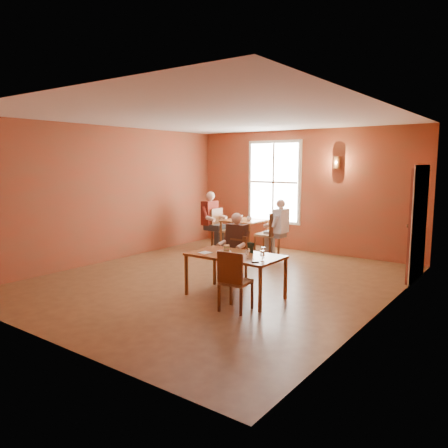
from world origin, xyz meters
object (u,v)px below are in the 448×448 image
Objects in this scene: main_table at (235,276)px; chair_diner_maroon at (223,229)px; chair_empty at (236,280)px; chair_diner_white at (267,234)px; diner_main at (232,251)px; second_table at (244,236)px; diner_white at (268,228)px; diner_maroon at (222,221)px; chair_diner_main at (233,260)px.

chair_diner_maroon reaches higher than main_table.
chair_diner_white is (-1.66, 3.69, 0.06)m from chair_empty.
second_table is at bearing -60.72° from diner_main.
diner_white is 1.34m from chair_diner_maroon.
chair_empty is at bearing -54.25° from main_table.
chair_diner_white reaches higher than chair_empty.
diner_white is at bearing 111.48° from main_table.
chair_empty is at bearing 127.47° from diner_main.
diner_maroon reaches higher than main_table.
chair_diner_white is 0.79× the size of diner_white.
diner_main is (-0.50, 0.62, 0.26)m from main_table.
chair_empty is at bearing 38.98° from diner_maroon.
chair_empty is 0.89× the size of chair_diner_maroon.
diner_maroon is (-1.36, 0.00, 0.06)m from diner_white.
diner_main is at bearing -163.69° from diner_white.
diner_white reaches higher than main_table.
diner_maroon reaches higher than diner_white.
diner_main is (0.00, -0.03, 0.18)m from chair_diner_main.
diner_main reaches higher than chair_diner_maroon.
chair_diner_maroon is (-2.07, 2.54, -0.10)m from diner_main.
chair_diner_maroon is at bearing 129.18° from main_table.
diner_maroon reaches higher than second_table.
diner_white is at bearing 107.13° from chair_empty.
chair_diner_main is 2.62m from diner_white.
diner_white is 0.92× the size of diner_maroon.
diner_main is 1.36× the size of second_table.
main_table is at bearing 128.88° from diner_main.
diner_white is at bearing -73.51° from chair_diner_main.
diner_maroon is (-1.33, 0.00, 0.19)m from chair_diner_white.
chair_diner_white is (-0.77, 2.51, 0.09)m from chair_diner_main.
second_table is at bearing 90.00° from diner_white.
chair_diner_maroon is (-1.33, 0.00, -0.14)m from diner_white.
diner_white is at bearing 90.00° from chair_diner_maroon.
diner_white is 1.27× the size of chair_diner_maroon.
second_table is 0.73m from diner_white.
diner_maroon is at bearing 122.33° from chair_empty.
diner_main is 2.65m from chair_diner_white.
main_table is 0.82m from chair_diner_main.
diner_main is 1.19× the size of chair_diner_white.
second_table is 0.88× the size of chair_diner_white.
chair_empty reaches higher than main_table.
diner_maroon reaches higher than chair_diner_white.
chair_diner_white is at bearing 90.00° from chair_diner_maroon.
chair_diner_main is 0.61× the size of diner_maroon.
diner_maroon is at bearing -90.00° from chair_diner_maroon.
chair_diner_white is at bearing 0.00° from second_table.
diner_maroon reaches higher than diner_main.
diner_white reaches higher than chair_diner_main.
diner_white reaches higher than diner_main.
main_table is at bearing -58.66° from second_table.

